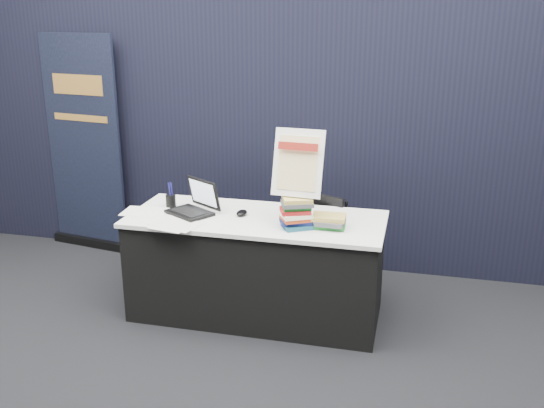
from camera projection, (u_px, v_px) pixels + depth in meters
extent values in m
plane|color=black|center=(235.00, 351.00, 3.97)|extent=(8.00, 8.00, 0.00)
cube|color=#B7B5AD|center=(332.00, 45.00, 7.14)|extent=(8.00, 0.02, 3.50)
cube|color=black|center=(289.00, 127.00, 5.09)|extent=(6.00, 0.08, 2.40)
cube|color=black|center=(256.00, 268.00, 4.37)|extent=(1.76, 0.71, 0.72)
cube|color=beige|center=(256.00, 219.00, 4.26)|extent=(1.80, 0.75, 0.03)
cube|color=black|center=(189.00, 213.00, 4.31)|extent=(0.38, 0.35, 0.02)
cube|color=black|center=(194.00, 193.00, 4.37)|extent=(0.30, 0.21, 0.22)
cube|color=silver|center=(194.00, 193.00, 4.36)|extent=(0.25, 0.17, 0.17)
ellipsoid|color=black|center=(242.00, 213.00, 4.28)|extent=(0.08, 0.12, 0.04)
cube|color=white|center=(145.00, 212.00, 4.36)|extent=(0.34, 0.25, 0.00)
cube|color=silver|center=(170.00, 227.00, 4.06)|extent=(0.28, 0.22, 0.00)
cube|color=silver|center=(177.00, 224.00, 4.11)|extent=(0.39, 0.32, 0.00)
cylinder|color=black|center=(171.00, 201.00, 4.46)|extent=(0.09, 0.09, 0.09)
cube|color=#194D5F|center=(296.00, 226.00, 4.04)|extent=(0.24, 0.22, 0.03)
cube|color=navy|center=(296.00, 222.00, 4.03)|extent=(0.24, 0.22, 0.03)
cube|color=#BC3F1A|center=(296.00, 218.00, 4.03)|extent=(0.24, 0.22, 0.03)
cube|color=#F9F9CB|center=(296.00, 214.00, 4.02)|extent=(0.24, 0.22, 0.03)
cube|color=#B21C1D|center=(296.00, 210.00, 4.01)|extent=(0.24, 0.22, 0.03)
cube|color=#1D6D27|center=(296.00, 207.00, 4.00)|extent=(0.24, 0.22, 0.03)
cube|color=#4C4C51|center=(297.00, 203.00, 3.99)|extent=(0.24, 0.22, 0.03)
cube|color=tan|center=(297.00, 199.00, 3.99)|extent=(0.24, 0.22, 0.03)
cube|color=#1D6D27|center=(329.00, 226.00, 4.04)|extent=(0.21, 0.16, 0.03)
cube|color=#4C4C51|center=(329.00, 221.00, 4.03)|extent=(0.21, 0.16, 0.03)
cube|color=tan|center=(329.00, 217.00, 4.02)|extent=(0.21, 0.16, 0.03)
cube|color=black|center=(296.00, 195.00, 3.96)|extent=(0.22, 0.03, 0.01)
cylinder|color=black|center=(286.00, 172.00, 4.02)|extent=(0.02, 0.11, 0.32)
cylinder|color=black|center=(312.00, 174.00, 3.98)|extent=(0.02, 0.11, 0.32)
cube|color=white|center=(298.00, 163.00, 3.94)|extent=(0.34, 0.16, 0.43)
cube|color=#F7DD9A|center=(298.00, 163.00, 3.94)|extent=(0.28, 0.12, 0.35)
cube|color=maroon|center=(298.00, 146.00, 3.90)|extent=(0.27, 0.04, 0.05)
cube|color=black|center=(92.00, 242.00, 5.76)|extent=(0.83, 0.23, 0.08)
cube|color=black|center=(84.00, 144.00, 5.49)|extent=(0.78, 0.16, 1.96)
cube|color=#C78D3E|center=(77.00, 85.00, 5.31)|extent=(0.53, 0.09, 0.18)
cube|color=#C78D3E|center=(81.00, 118.00, 5.40)|extent=(0.58, 0.10, 0.06)
cylinder|color=black|center=(290.00, 287.00, 4.44)|extent=(0.02, 0.02, 0.39)
cylinder|color=black|center=(337.00, 292.00, 4.36)|extent=(0.02, 0.02, 0.39)
cylinder|color=black|center=(299.00, 268.00, 4.77)|extent=(0.02, 0.02, 0.39)
cylinder|color=black|center=(344.00, 273.00, 4.69)|extent=(0.02, 0.02, 0.39)
cube|color=black|center=(318.00, 253.00, 4.50)|extent=(0.48, 0.48, 0.04)
cube|color=black|center=(323.00, 204.00, 4.56)|extent=(0.33, 0.17, 0.14)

